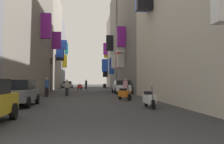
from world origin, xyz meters
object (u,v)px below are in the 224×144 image
scooter_white (149,99)px  traffic_light_near_corner (51,69)px  pedestrian_crossing (47,87)px  parked_car_silver (68,84)px  scooter_orange (124,94)px  scooter_black (105,86)px  scooter_red (80,87)px  pedestrian_near_left (125,88)px  pedestrian_near_right (67,88)px  parked_car_grey (18,92)px  parked_car_white (121,87)px  pedestrian_mid_street (86,85)px

scooter_white → traffic_light_near_corner: (-7.89, 21.48, 2.52)m
scooter_white → pedestrian_crossing: size_ratio=1.11×
parked_car_silver → scooter_orange: parked_car_silver is taller
scooter_black → traffic_light_near_corner: bearing=-116.0°
scooter_black → pedestrian_crossing: (-7.13, -28.04, 0.39)m
scooter_red → pedestrian_near_left: size_ratio=1.06×
parked_car_silver → pedestrian_near_right: bearing=-86.2°
parked_car_grey → scooter_orange: (6.62, 3.84, -0.31)m
traffic_light_near_corner → scooter_red: bearing=65.0°
pedestrian_near_left → parked_car_silver: bearing=102.2°
scooter_red → pedestrian_crossing: bearing=-97.5°
parked_car_grey → traffic_light_near_corner: 19.81m
parked_car_white → parked_car_silver: parked_car_white is taller
parked_car_grey → pedestrian_crossing: bearing=87.7°
scooter_white → scooter_red: same height
parked_car_grey → pedestrian_crossing: 8.51m
pedestrian_crossing → pedestrian_near_right: 2.36m
scooter_white → pedestrian_near_left: size_ratio=1.16×
parked_car_white → scooter_red: bearing=110.9°
parked_car_silver → pedestrian_near_left: pedestrian_near_left is taller
parked_car_silver → parked_car_white: bearing=-72.7°
scooter_black → scooter_white: bearing=-90.5°
pedestrian_near_left → pedestrian_mid_street: pedestrian_near_left is taller
pedestrian_mid_street → traffic_light_near_corner: bearing=-117.4°
parked_car_white → pedestrian_mid_street: pedestrian_mid_street is taller
traffic_light_near_corner → parked_car_grey: bearing=-87.7°
parked_car_grey → pedestrian_crossing: size_ratio=2.31×
pedestrian_mid_street → scooter_black: bearing=65.5°
parked_car_silver → pedestrian_near_right: 28.97m
parked_car_silver → scooter_black: (7.41, -2.55, -0.26)m
traffic_light_near_corner → parked_car_white: bearing=-32.3°
pedestrian_near_right → pedestrian_crossing: bearing=-134.5°
scooter_white → parked_car_grey: bearing=165.7°
parked_car_white → scooter_black: parked_car_white is taller
scooter_red → pedestrian_mid_street: bearing=49.9°
pedestrian_near_left → pedestrian_near_right: 6.28m
parked_car_white → parked_car_grey: 16.24m
pedestrian_near_left → pedestrian_mid_street: 22.26m
pedestrian_near_left → pedestrian_mid_street: bearing=98.5°
parked_car_silver → pedestrian_crossing: 30.59m
parked_car_white → scooter_white: 16.08m
parked_car_silver → scooter_orange: size_ratio=2.21×
pedestrian_near_left → scooter_black: bearing=89.3°
scooter_red → traffic_light_near_corner: (-3.58, -7.65, 2.52)m
scooter_black → pedestrian_mid_street: bearing=-114.5°
parked_car_grey → pedestrian_near_left: 9.66m
pedestrian_near_right → parked_car_white: bearing=35.0°
pedestrian_crossing → pedestrian_near_right: size_ratio=1.10×
pedestrian_crossing → scooter_red: bearing=82.5°
parked_car_grey → pedestrian_near_right: size_ratio=2.54×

